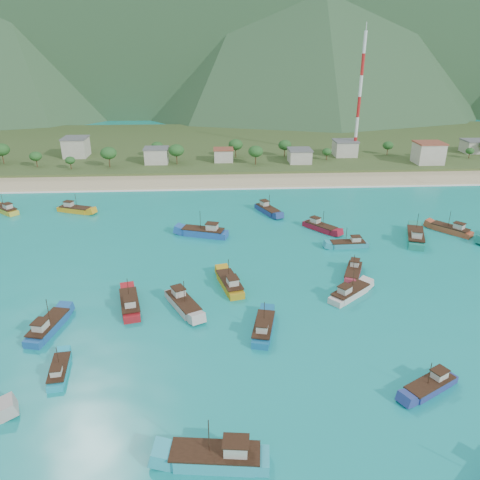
{
  "coord_description": "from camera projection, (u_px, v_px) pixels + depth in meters",
  "views": [
    {
      "loc": [
        -7.62,
        -83.01,
        46.13
      ],
      "look_at": [
        -1.82,
        18.0,
        3.0
      ],
      "focal_mm": 35.0,
      "sensor_mm": 36.0,
      "label": 1
    }
  ],
  "objects": [
    {
      "name": "ground",
      "position": [
        254.0,
        288.0,
        94.72
      ],
      "size": [
        600.0,
        600.0,
        0.0
      ],
      "primitive_type": "plane",
      "color": "#0C8685",
      "rests_on": "ground"
    },
    {
      "name": "boat_7",
      "position": [
        320.0,
        227.0,
        123.76
      ],
      "size": [
        8.53,
        9.63,
        5.9
      ],
      "rotation": [
        0.0,
        0.0,
        3.82
      ],
      "color": "maroon",
      "rests_on": "ground"
    },
    {
      "name": "vegetation",
      "position": [
        211.0,
        153.0,
        186.3
      ],
      "size": [
        277.96,
        25.47,
        8.33
      ],
      "color": "#235623",
      "rests_on": "ground"
    },
    {
      "name": "boat_19",
      "position": [
        204.0,
        233.0,
        119.88
      ],
      "size": [
        12.42,
        7.04,
        7.04
      ],
      "rotation": [
        0.0,
        0.0,
        1.26
      ],
      "color": "#2052A4",
      "rests_on": "ground"
    },
    {
      "name": "boat_6",
      "position": [
        348.0,
        245.0,
        113.5
      ],
      "size": [
        9.3,
        3.01,
        5.45
      ],
      "rotation": [
        0.0,
        0.0,
        1.6
      ],
      "color": "teal",
      "rests_on": "ground"
    },
    {
      "name": "boat_23",
      "position": [
        59.0,
        371.0,
        70.1
      ],
      "size": [
        3.41,
        8.33,
        4.78
      ],
      "rotation": [
        0.0,
        0.0,
        0.13
      ],
      "color": "#199FBD",
      "rests_on": "ground"
    },
    {
      "name": "boat_24",
      "position": [
        430.0,
        386.0,
        66.92
      ],
      "size": [
        9.3,
        6.81,
        5.4
      ],
      "rotation": [
        0.0,
        0.0,
        2.08
      ],
      "color": "navy",
      "rests_on": "ground"
    },
    {
      "name": "village",
      "position": [
        261.0,
        152.0,
        188.79
      ],
      "size": [
        213.77,
        31.07,
        7.79
      ],
      "color": "beige",
      "rests_on": "ground"
    },
    {
      "name": "boat_26",
      "position": [
        230.0,
        284.0,
        94.78
      ],
      "size": [
        5.68,
        11.16,
        6.33
      ],
      "rotation": [
        0.0,
        0.0,
        0.25
      ],
      "color": "#B58A17",
      "rests_on": "ground"
    },
    {
      "name": "land",
      "position": [
        229.0,
        146.0,
        223.3
      ],
      "size": [
        400.0,
        110.0,
        2.4
      ],
      "primitive_type": "cube",
      "color": "#385123",
      "rests_on": "ground"
    },
    {
      "name": "boat_20",
      "position": [
        75.0,
        210.0,
        136.7
      ],
      "size": [
        10.62,
        6.51,
        6.04
      ],
      "rotation": [
        0.0,
        0.0,
        4.34
      ],
      "color": "orange",
      "rests_on": "ground"
    },
    {
      "name": "boat_14",
      "position": [
        183.0,
        304.0,
        87.56
      ],
      "size": [
        7.73,
        11.07,
        6.38
      ],
      "rotation": [
        0.0,
        0.0,
        3.61
      ],
      "color": "#BEB3AD",
      "rests_on": "ground"
    },
    {
      "name": "boat_25",
      "position": [
        353.0,
        272.0,
        99.8
      ],
      "size": [
        6.21,
        9.76,
        5.56
      ],
      "rotation": [
        0.0,
        0.0,
        2.74
      ],
      "color": "maroon",
      "rests_on": "ground"
    },
    {
      "name": "boat_3",
      "position": [
        130.0,
        305.0,
        87.37
      ],
      "size": [
        5.47,
        11.04,
        6.26
      ],
      "rotation": [
        0.0,
        0.0,
        0.23
      ],
      "color": "maroon",
      "rests_on": "ground"
    },
    {
      "name": "beach",
      "position": [
        235.0,
        181.0,
        167.28
      ],
      "size": [
        400.0,
        18.0,
        1.2
      ],
      "primitive_type": "cube",
      "color": "beige",
      "rests_on": "ground"
    },
    {
      "name": "boat_27",
      "position": [
        451.0,
        230.0,
        122.01
      ],
      "size": [
        9.05,
        9.98,
        6.16
      ],
      "rotation": [
        0.0,
        0.0,
        0.7
      ],
      "color": "#AF482B",
      "rests_on": "ground"
    },
    {
      "name": "boat_11",
      "position": [
        263.0,
        329.0,
        80.12
      ],
      "size": [
        5.11,
        10.41,
        5.91
      ],
      "rotation": [
        0.0,
        0.0,
        6.06
      ],
      "color": "#126192",
      "rests_on": "ground"
    },
    {
      "name": "boat_8",
      "position": [
        350.0,
        294.0,
        91.3
      ],
      "size": [
        9.7,
        8.83,
        6.0
      ],
      "rotation": [
        0.0,
        0.0,
        5.41
      ],
      "color": "beige",
      "rests_on": "ground"
    },
    {
      "name": "radio_tower",
      "position": [
        360.0,
        97.0,
        186.53
      ],
      "size": [
        1.2,
        1.2,
        48.23
      ],
      "color": "red",
      "rests_on": "ground"
    },
    {
      "name": "boat_16",
      "position": [
        5.0,
        210.0,
        136.52
      ],
      "size": [
        9.57,
        9.03,
        6.01
      ],
      "rotation": [
        0.0,
        0.0,
        0.84
      ],
      "color": "gold",
      "rests_on": "ground"
    },
    {
      "name": "surf_line",
      "position": [
        237.0,
        189.0,
        158.55
      ],
      "size": [
        400.0,
        2.5,
        0.08
      ],
      "primitive_type": "cube",
      "color": "white",
      "rests_on": "ground"
    },
    {
      "name": "boat_2",
      "position": [
        268.0,
        210.0,
        136.17
      ],
      "size": [
        7.02,
        10.75,
        6.14
      ],
      "rotation": [
        0.0,
        0.0,
        3.56
      ],
      "color": "navy",
      "rests_on": "ground"
    },
    {
      "name": "boat_12",
      "position": [
        48.0,
        327.0,
        80.47
      ],
      "size": [
        5.31,
        10.92,
        6.21
      ],
      "rotation": [
        0.0,
        0.0,
        6.06
      ],
      "color": "#1D549B",
      "rests_on": "ground"
    },
    {
      "name": "boat_4",
      "position": [
        217.0,
        458.0,
        55.06
      ],
      "size": [
        12.25,
        4.82,
        7.05
      ],
      "rotation": [
        0.0,
        0.0,
        1.46
      ],
      "color": "#2CA8BE",
      "rests_on": "ground"
    },
    {
      "name": "boat_21",
      "position": [
        415.0,
        237.0,
        116.69
      ],
      "size": [
        7.73,
        13.01,
        7.38
      ],
      "rotation": [
        0.0,
        0.0,
        5.94
      ],
      "color": "#18806D",
      "rests_on": "ground"
    }
  ]
}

